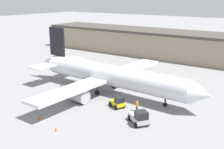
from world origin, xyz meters
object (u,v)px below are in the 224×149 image
at_px(belt_loader_truck, 70,93).
at_px(safety_cone_near, 56,129).
at_px(safety_cone_far, 38,118).
at_px(airplane, 108,75).
at_px(baggage_tug, 139,117).
at_px(pushback_tug, 118,102).
at_px(ground_crew_worker, 137,106).

relative_size(belt_loader_truck, safety_cone_near, 6.91).
distance_m(safety_cone_near, safety_cone_far, 5.06).
height_order(belt_loader_truck, safety_cone_far, belt_loader_truck).
distance_m(airplane, baggage_tug, 14.87).
relative_size(safety_cone_near, safety_cone_far, 1.00).
distance_m(belt_loader_truck, pushback_tug, 9.73).
distance_m(ground_crew_worker, safety_cone_far, 15.31).
distance_m(pushback_tug, safety_cone_far, 12.85).
bearing_deg(ground_crew_worker, pushback_tug, -71.18).
relative_size(pushback_tug, safety_cone_near, 5.53).
xyz_separation_m(ground_crew_worker, pushback_tug, (-3.44, -0.38, -0.06)).
xyz_separation_m(airplane, belt_loader_truck, (-3.86, -6.41, -2.42)).
xyz_separation_m(safety_cone_near, safety_cone_far, (-4.92, 1.20, 0.00)).
bearing_deg(pushback_tug, airplane, 161.29).
distance_m(airplane, safety_cone_near, 17.80).
relative_size(baggage_tug, pushback_tug, 1.28).
height_order(ground_crew_worker, baggage_tug, baggage_tug).
bearing_deg(airplane, ground_crew_worker, -25.87).
xyz_separation_m(airplane, safety_cone_far, (-1.35, -15.97, -3.09)).
bearing_deg(ground_crew_worker, baggage_tug, 46.88).
distance_m(belt_loader_truck, safety_cone_near, 13.08).
bearing_deg(belt_loader_truck, pushback_tug, -12.20).
xyz_separation_m(baggage_tug, pushback_tug, (-6.01, 3.39, -0.12)).
relative_size(ground_crew_worker, baggage_tug, 0.47).
bearing_deg(baggage_tug, airplane, 179.86).
height_order(ground_crew_worker, belt_loader_truck, belt_loader_truck).
distance_m(airplane, belt_loader_truck, 7.87).
xyz_separation_m(baggage_tug, safety_cone_far, (-13.17, -7.26, -0.77)).
distance_m(belt_loader_truck, safety_cone_far, 9.90).
height_order(airplane, safety_cone_near, airplane).
height_order(airplane, pushback_tug, airplane).
relative_size(airplane, pushback_tug, 12.65).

